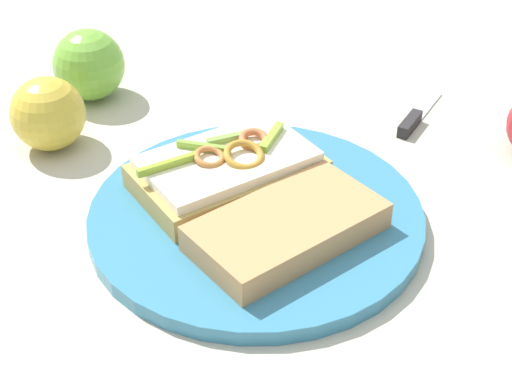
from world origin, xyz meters
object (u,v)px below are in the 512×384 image
(plate, at_px, (256,216))
(bread_slice_side, at_px, (287,227))
(apple_2, at_px, (48,114))
(knife, at_px, (415,118))
(sandwich, at_px, (228,169))
(apple_0, at_px, (89,65))

(plate, bearing_deg, bread_slice_side, -51.64)
(apple_2, xyz_separation_m, knife, (0.38, 0.08, -0.03))
(plate, distance_m, sandwich, 0.05)
(sandwich, relative_size, apple_0, 2.39)
(sandwich, relative_size, knife, 1.78)
(sandwich, xyz_separation_m, apple_2, (-0.20, 0.08, 0.01))
(bread_slice_side, bearing_deg, knife, 17.94)
(bread_slice_side, bearing_deg, apple_0, 89.71)
(sandwich, height_order, apple_0, apple_0)
(plate, height_order, knife, plate)
(apple_0, relative_size, apple_2, 1.06)
(plate, relative_size, knife, 2.76)
(sandwich, distance_m, bread_slice_side, 0.10)
(bread_slice_side, relative_size, knife, 1.49)
(sandwich, bearing_deg, apple_0, 96.16)
(sandwich, xyz_separation_m, knife, (0.19, 0.16, -0.03))
(bread_slice_side, xyz_separation_m, apple_0, (-0.24, 0.26, 0.01))
(sandwich, distance_m, knife, 0.25)
(sandwich, height_order, bread_slice_side, sandwich)
(plate, bearing_deg, apple_2, 153.21)
(apple_2, bearing_deg, bread_slice_side, -30.73)
(knife, bearing_deg, apple_2, 126.88)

